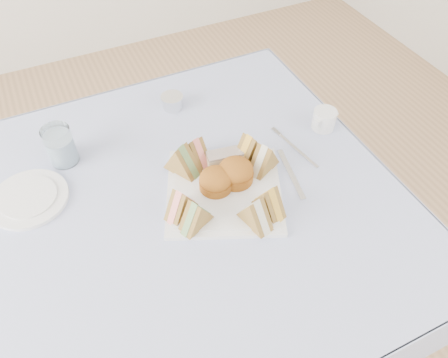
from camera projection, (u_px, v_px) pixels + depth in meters
name	position (u px, v px, depth m)	size (l,w,h in m)	color
floor	(201.00, 326.00, 1.63)	(4.00, 4.00, 0.00)	#9E7751
table	(196.00, 276.00, 1.35)	(0.90, 0.90, 0.74)	brown
tablecloth	(189.00, 200.00, 1.07)	(1.02, 1.02, 0.01)	#ACB8E5
serving_plate	(224.00, 191.00, 1.08)	(0.28, 0.28, 0.01)	silver
sandwich_fl_a	(180.00, 202.00, 1.00)	(0.08, 0.04, 0.07)	brown
sandwich_fl_b	(196.00, 214.00, 0.98)	(0.08, 0.04, 0.08)	brown
sandwich_fr_a	(269.00, 200.00, 1.01)	(0.09, 0.04, 0.08)	brown
sandwich_fr_b	(255.00, 212.00, 0.98)	(0.09, 0.04, 0.08)	brown
sandwich_bl_a	(182.00, 159.00, 1.09)	(0.10, 0.05, 0.09)	brown
sandwich_bl_b	(196.00, 150.00, 1.12)	(0.09, 0.04, 0.08)	brown
sandwich_br_a	(264.00, 157.00, 1.09)	(0.09, 0.04, 0.08)	brown
sandwich_br_b	(249.00, 148.00, 1.12)	(0.09, 0.04, 0.08)	brown
scone_left	(216.00, 181.00, 1.06)	(0.08, 0.08, 0.06)	#95461F
scone_right	(236.00, 172.00, 1.08)	(0.09, 0.09, 0.06)	#95461F
pastry_slice	(225.00, 159.00, 1.12)	(0.09, 0.04, 0.04)	beige
side_plate	(29.00, 199.00, 1.07)	(0.19, 0.19, 0.01)	silver
water_glass	(60.00, 146.00, 1.12)	(0.07, 0.07, 0.11)	white
tea_strainer	(172.00, 102.00, 1.29)	(0.07, 0.07, 0.04)	silver
knife	(291.00, 174.00, 1.13)	(0.01, 0.18, 0.00)	silver
fork	(298.00, 151.00, 1.18)	(0.01, 0.15, 0.00)	silver
creamer_jug	(324.00, 119.00, 1.23)	(0.07, 0.07, 0.06)	silver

